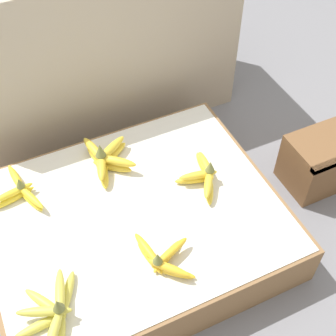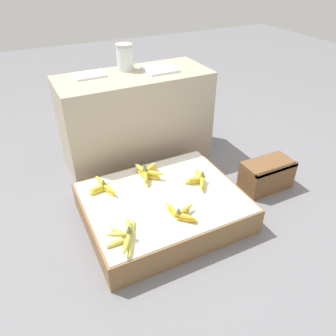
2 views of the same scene
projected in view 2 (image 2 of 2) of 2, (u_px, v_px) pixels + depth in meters
The scene contains 12 objects.
ground_plane at pixel (163, 218), 2.19m from camera, with size 10.00×10.00×0.00m, color slate.
display_platform at pixel (163, 207), 2.13m from camera, with size 0.99×0.80×0.18m.
back_vendor_table at pixel (136, 119), 2.61m from camera, with size 1.15×0.49×0.72m.
wooden_crate at pixel (267, 175), 2.40m from camera, with size 0.37×0.20×0.22m.
banana_bunch_front_left at pixel (126, 236), 1.76m from camera, with size 0.22×0.27×0.10m.
banana_bunch_front_midleft at pixel (181, 213), 1.91m from camera, with size 0.16×0.22×0.09m.
banana_bunch_middle_midright at pixel (199, 179), 2.18m from camera, with size 0.15×0.24×0.10m.
banana_bunch_back_left at pixel (103, 187), 2.12m from camera, with size 0.17×0.25×0.09m.
banana_bunch_back_midleft at pixel (147, 173), 2.24m from camera, with size 0.17×0.24×0.12m.
glass_jar at pixel (125, 57), 2.44m from camera, with size 0.13×0.13×0.19m.
foam_tray_white at pixel (90, 75), 2.37m from camera, with size 0.22×0.16×0.02m.
foam_tray_dark at pixel (160, 69), 2.48m from camera, with size 0.24×0.21×0.02m.
Camera 2 is at (-0.69, -1.47, 1.50)m, focal length 35.00 mm.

